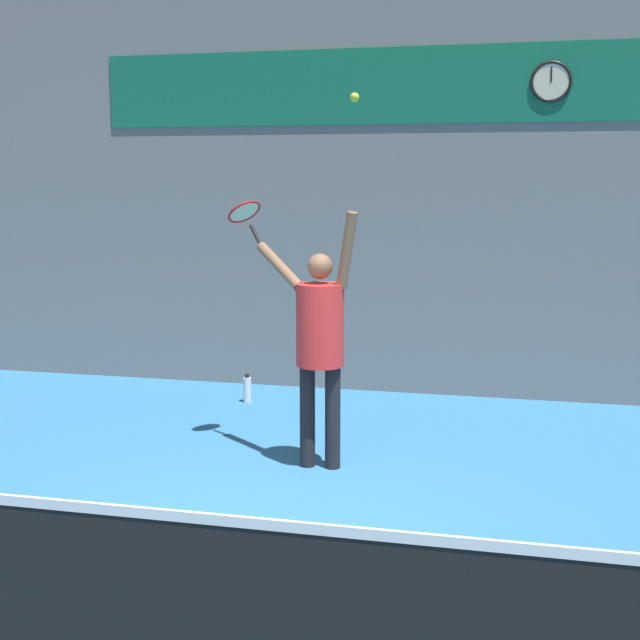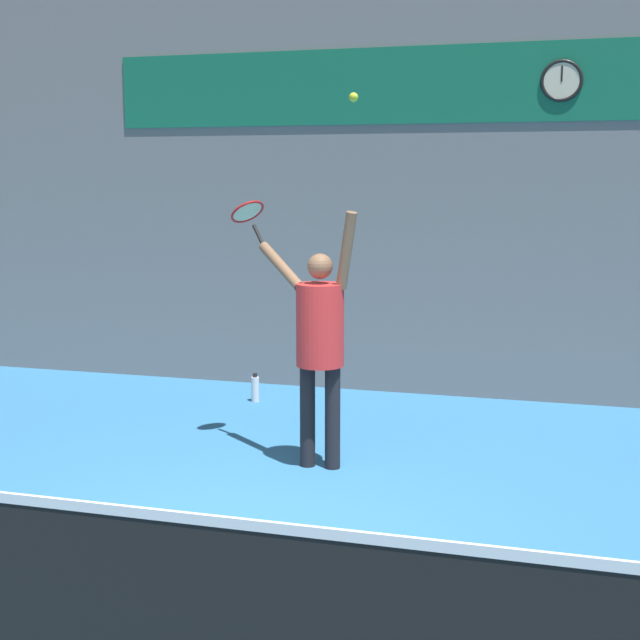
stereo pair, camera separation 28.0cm
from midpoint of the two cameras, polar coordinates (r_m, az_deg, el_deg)
ground_plane at (r=5.92m, az=-6.53°, el=-15.14°), size 18.00×18.00×0.00m
back_wall at (r=10.02m, az=2.73°, el=9.54°), size 18.00×0.10×5.00m
sponsor_banner at (r=10.01m, az=2.70°, el=14.73°), size 6.26×0.02×0.81m
scoreboard_clock at (r=9.81m, az=13.76°, el=14.60°), size 0.43×0.04×0.43m
court_net at (r=4.43m, az=-13.86°, el=-17.03°), size 8.54×0.07×1.06m
tennis_player at (r=7.38m, az=-1.12°, el=-0.95°), size 1.01×0.60×2.16m
tennis_racket at (r=7.95m, az=-5.82°, el=6.77°), size 0.41×0.41×0.41m
tennis_ball at (r=7.06m, az=1.06°, el=14.07°), size 0.07×0.07×0.07m
water_bottle at (r=9.76m, az=-5.50°, el=-4.44°), size 0.09×0.09×0.32m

